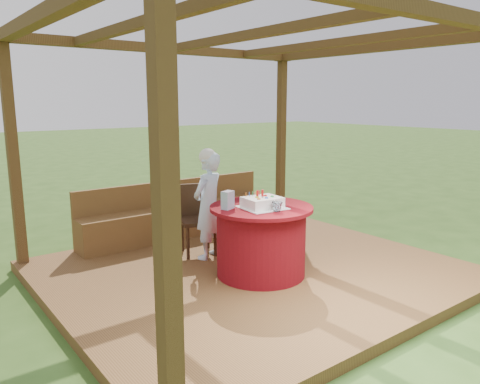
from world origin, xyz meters
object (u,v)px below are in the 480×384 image
(bench, at_px, (180,218))
(birthday_cake, at_px, (262,202))
(drinking_glass, at_px, (277,207))
(chair, at_px, (197,215))
(table, at_px, (261,240))
(elderly_woman, at_px, (208,204))
(gift_bag, at_px, (228,200))

(bench, height_order, birthday_cake, birthday_cake)
(drinking_glass, bearing_deg, chair, 94.57)
(table, bearing_deg, bench, 88.24)
(bench, distance_m, table, 1.94)
(elderly_woman, distance_m, gift_bag, 0.80)
(gift_bag, xyz_separation_m, drinking_glass, (0.35, -0.41, -0.05))
(elderly_woman, height_order, birthday_cake, elderly_woman)
(elderly_woman, bearing_deg, chair, 89.63)
(chair, distance_m, gift_bag, 1.12)
(bench, bearing_deg, birthday_cake, -92.86)
(table, relative_size, elderly_woman, 0.83)
(table, bearing_deg, drinking_glass, -95.57)
(bench, bearing_deg, chair, -104.16)
(elderly_woman, relative_size, gift_bag, 7.05)
(chair, height_order, gift_bag, gift_bag)
(table, bearing_deg, gift_bag, 162.44)
(chair, height_order, drinking_glass, drinking_glass)
(table, relative_size, chair, 1.30)
(chair, bearing_deg, drinking_glass, -85.43)
(table, distance_m, drinking_glass, 0.54)
(chair, bearing_deg, table, -82.82)
(bench, height_order, drinking_glass, drinking_glass)
(table, distance_m, gift_bag, 0.63)
(bench, bearing_deg, drinking_glass, -92.27)
(gift_bag, bearing_deg, table, -38.11)
(birthday_cake, height_order, drinking_glass, birthday_cake)
(birthday_cake, distance_m, gift_bag, 0.38)
(birthday_cake, bearing_deg, elderly_woman, 96.49)
(table, height_order, drinking_glass, drinking_glass)
(gift_bag, relative_size, drinking_glass, 1.74)
(bench, distance_m, birthday_cake, 2.09)
(table, relative_size, birthday_cake, 2.36)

